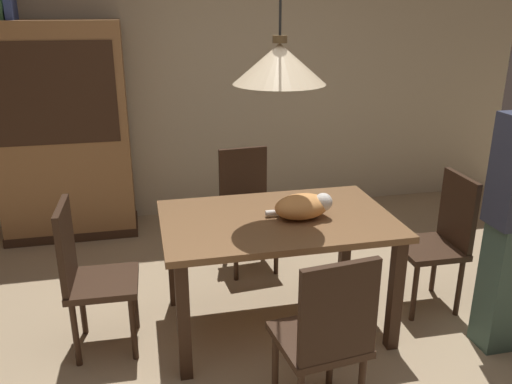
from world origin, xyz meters
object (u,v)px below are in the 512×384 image
at_px(chair_near_front, 326,334).
at_px(chair_right_side, 441,236).
at_px(chair_left_side, 88,272).
at_px(chair_far_back, 247,204).
at_px(book_blue_wide, 10,4).
at_px(hutch_bookcase, 63,138).
at_px(pendant_lamp, 280,63).
at_px(book_green_slim, 2,2).
at_px(dining_table, 277,233).
at_px(cat_sleeping, 304,206).

bearing_deg(chair_near_front, chair_right_side, 38.06).
xyz_separation_m(chair_left_side, chair_far_back, (1.12, 0.88, 0.00)).
bearing_deg(chair_right_side, book_blue_wide, 147.35).
bearing_deg(book_blue_wide, hutch_bookcase, -0.32).
distance_m(chair_far_back, pendant_lamp, 1.45).
bearing_deg(book_blue_wide, book_green_slim, 180.00).
xyz_separation_m(dining_table, book_green_slim, (-1.74, 1.80, 1.33)).
height_order(chair_near_front, cat_sleeping, chair_near_front).
height_order(pendant_lamp, book_blue_wide, pendant_lamp).
distance_m(chair_right_side, pendant_lamp, 1.61).
bearing_deg(hutch_bookcase, chair_right_side, -35.26).
bearing_deg(cat_sleeping, book_blue_wide, 134.84).
height_order(dining_table, cat_sleeping, cat_sleeping).
distance_m(chair_near_front, book_green_slim, 3.52).
bearing_deg(chair_right_side, hutch_bookcase, 144.74).
bearing_deg(chair_right_side, chair_far_back, 142.23).
height_order(dining_table, pendant_lamp, pendant_lamp).
relative_size(cat_sleeping, book_green_slim, 1.51).
bearing_deg(chair_left_side, book_green_slim, 108.85).
height_order(chair_right_side, book_blue_wide, book_blue_wide).
xyz_separation_m(dining_table, cat_sleeping, (0.15, -0.04, 0.18)).
xyz_separation_m(chair_left_side, pendant_lamp, (1.13, -0.00, 1.15)).
bearing_deg(chair_right_side, cat_sleeping, -177.47).
xyz_separation_m(chair_left_side, chair_near_front, (1.14, -0.88, 0.00)).
relative_size(chair_right_side, chair_far_back, 1.00).
xyz_separation_m(chair_left_side, hutch_bookcase, (-0.29, 1.80, 0.38)).
relative_size(book_green_slim, book_blue_wide, 1.08).
bearing_deg(book_green_slim, chair_far_back, -28.02).
distance_m(chair_left_side, chair_near_front, 1.44).
bearing_deg(chair_far_back, dining_table, -89.56).
height_order(book_green_slim, book_blue_wide, book_green_slim).
relative_size(cat_sleeping, pendant_lamp, 0.30).
bearing_deg(dining_table, chair_near_front, -89.39).
bearing_deg(chair_far_back, cat_sleeping, -80.32).
height_order(chair_left_side, book_blue_wide, book_blue_wide).
bearing_deg(chair_far_back, chair_near_front, -89.48).
bearing_deg(chair_right_side, pendant_lamp, 179.92).
bearing_deg(chair_near_front, book_green_slim, 123.18).
bearing_deg(chair_left_side, cat_sleeping, -2.11).
height_order(cat_sleeping, hutch_bookcase, hutch_bookcase).
bearing_deg(chair_far_back, book_blue_wide, 151.18).
distance_m(chair_right_side, hutch_bookcase, 3.14).
relative_size(dining_table, pendant_lamp, 1.08).
xyz_separation_m(pendant_lamp, book_blue_wide, (-1.69, 1.80, 0.31)).
xyz_separation_m(chair_far_back, pendant_lamp, (0.01, -0.88, 1.15)).
relative_size(dining_table, chair_far_back, 1.51).
xyz_separation_m(chair_right_side, pendant_lamp, (-1.13, 0.00, 1.15)).
height_order(chair_left_side, cat_sleeping, chair_left_side).
bearing_deg(dining_table, hutch_bookcase, 128.27).
relative_size(dining_table, chair_right_side, 1.51).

